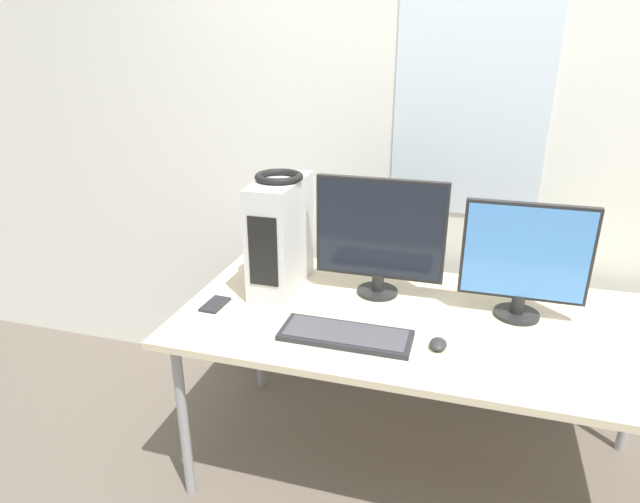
{
  "coord_description": "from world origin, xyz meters",
  "views": [
    {
      "loc": [
        0.11,
        -1.39,
        1.73
      ],
      "look_at": [
        -0.43,
        0.46,
        0.97
      ],
      "focal_mm": 30.0,
      "sensor_mm": 36.0,
      "label": 1
    }
  ],
  "objects": [
    {
      "name": "pc_tower",
      "position": [
        -0.64,
        0.58,
        0.97
      ],
      "size": [
        0.17,
        0.4,
        0.47
      ],
      "color": "silver",
      "rests_on": "desk"
    },
    {
      "name": "desk",
      "position": [
        0.0,
        0.46,
        0.69
      ],
      "size": [
        1.91,
        0.93,
        0.74
      ],
      "color": "beige",
      "rests_on": "ground_plane"
    },
    {
      "name": "cell_phone",
      "position": [
        -0.83,
        0.33,
        0.74
      ],
      "size": [
        0.08,
        0.14,
        0.01
      ],
      "rotation": [
        0.0,
        0.0,
        -0.04
      ],
      "color": "#232328",
      "rests_on": "desk"
    },
    {
      "name": "wall_back",
      "position": [
        0.0,
        1.06,
        1.35
      ],
      "size": [
        8.0,
        0.07,
        2.7
      ],
      "color": "silver",
      "rests_on": "ground_plane"
    },
    {
      "name": "monitor_main",
      "position": [
        -0.23,
        0.62,
        1.0
      ],
      "size": [
        0.53,
        0.17,
        0.49
      ],
      "color": "black",
      "rests_on": "desk"
    },
    {
      "name": "keyboard",
      "position": [
        -0.27,
        0.23,
        0.75
      ],
      "size": [
        0.47,
        0.18,
        0.02
      ],
      "color": "#28282D",
      "rests_on": "desk"
    },
    {
      "name": "monitor_right_near",
      "position": [
        0.32,
        0.58,
        0.98
      ],
      "size": [
        0.46,
        0.17,
        0.45
      ],
      "color": "black",
      "rests_on": "desk"
    },
    {
      "name": "headphones",
      "position": [
        -0.64,
        0.58,
        1.22
      ],
      "size": [
        0.2,
        0.2,
        0.03
      ],
      "color": "black",
      "rests_on": "pc_tower"
    },
    {
      "name": "mouse",
      "position": [
        0.05,
        0.26,
        0.75
      ],
      "size": [
        0.06,
        0.08,
        0.03
      ],
      "color": "#2D2D2D",
      "rests_on": "desk"
    }
  ]
}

